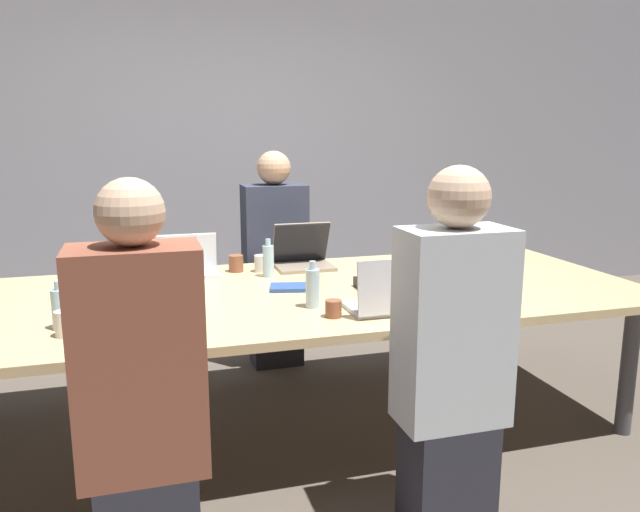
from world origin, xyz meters
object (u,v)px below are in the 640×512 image
Objects in this scene: laptop_near_midright at (388,297)px; bottle_near_left at (60,309)px; bottle_far_midleft at (141,262)px; person_near_midright at (452,361)px; stapler at (362,284)px; bottle_near_midright at (313,288)px; laptop_far_midleft at (188,263)px; person_near_left at (142,404)px; cup_near_left at (65,324)px; person_far_center at (275,263)px; cup_far_center at (261,263)px; bottle_far_center at (268,260)px; laptop_far_center at (303,255)px; cup_far_midleft at (236,263)px; cup_near_midright at (333,309)px; laptop_near_left at (128,320)px.

laptop_near_midright is 1.36m from bottle_near_left.
person_near_midright is at bearing -51.65° from bottle_far_midleft.
stapler is at bearing 10.79° from bottle_near_left.
bottle_near_midright is 1.06m from bottle_near_left.
laptop_far_midleft reaches higher than bottle_near_midright.
person_near_left is at bearing 1.76° from person_near_midright.
cup_near_left is at bearing -3.00° from laptop_near_midright.
bottle_near_left is 1.42m from stapler.
person_near_left is (-1.11, -0.03, -0.01)m from person_near_midright.
person_far_center reaches higher than bottle_near_midright.
cup_far_center is 0.07× the size of person_near_midright.
person_far_center is 0.50m from cup_far_center.
person_near_left is 0.66m from cup_near_left.
person_far_center is 1.00m from bottle_far_midleft.
bottle_far_center is 0.15× the size of person_near_left.
bottle_near_left is (-1.23, -0.84, 0.01)m from laptop_far_center.
laptop_near_midright is at bearing -32.71° from bottle_near_midright.
bottle_near_left is 0.61× the size of laptop_far_midleft.
bottle_far_midleft is at bearing 66.08° from bottle_near_left.
person_near_midright is 14.85× the size of cup_far_midleft.
cup_near_left reaches higher than cup_far_midleft.
bottle_near_left reaches higher than cup_near_left.
person_near_left is 6.92× the size of bottle_near_left.
bottle_far_center is 0.65× the size of laptop_near_midright.
cup_near_midright is 0.23× the size of laptop_near_left.
bottle_near_left is (-0.26, 0.18, 0.02)m from laptop_near_left.
bottle_near_midright is 0.65× the size of laptop_near_left.
bottle_near_left is at bearing -113.92° from bottle_far_midleft.
laptop_near_left is at bearing -130.98° from bottle_far_center.
bottle_far_midleft is (-0.84, -0.53, 0.16)m from person_far_center.
laptop_far_midleft is at bearing -179.66° from laptop_far_center.
bottle_near_left is at bearing 172.11° from cup_near_midright.
bottle_far_midleft reaches higher than laptop_near_left.
person_near_midright is 1.50m from cup_near_left.
cup_far_midleft is (0.84, 0.84, -0.04)m from bottle_near_left.
laptop_near_left reaches higher than laptop_far_midleft.
laptop_near_midright reaches higher than cup_near_left.
bottle_far_midleft is at bearing 136.36° from bottle_near_midright.
cup_near_midright is at bearing -3.94° from laptop_near_midright.
bottle_near_left is (-0.30, 0.69, 0.15)m from person_near_left.
person_near_left reaches higher than bottle_near_midright.
person_near_left is 0.76m from bottle_near_left.
stapler is at bearing 14.98° from cup_near_left.
cup_near_left is at bearing 177.22° from cup_near_midright.
person_near_left is 1.55m from laptop_far_midleft.
bottle_near_left is at bearing -140.94° from cup_far_center.
bottle_far_midleft is at bearing -167.79° from cup_far_midleft.
person_near_midright is (0.43, -1.45, -0.09)m from cup_far_center.
laptop_near_midright is 0.99× the size of laptop_near_left.
bottle_far_center is 0.57m from stapler.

